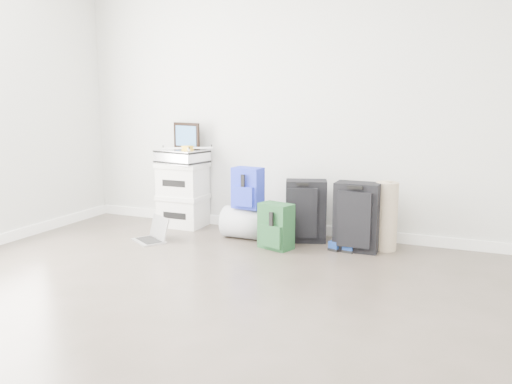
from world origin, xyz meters
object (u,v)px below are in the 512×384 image
at_px(large_suitcase, 306,211).
at_px(carry_on, 357,217).
at_px(duffel_bag, 249,223).
at_px(boxes_stack, 183,194).
at_px(briefcase, 182,156).
at_px(laptop, 153,235).

relative_size(large_suitcase, carry_on, 0.96).
xyz_separation_m(large_suitcase, carry_on, (0.52, -0.13, 0.01)).
height_order(duffel_bag, carry_on, carry_on).
distance_m(boxes_stack, duffel_bag, 0.90).
height_order(duffel_bag, large_suitcase, large_suitcase).
bearing_deg(briefcase, duffel_bag, -1.88).
height_order(boxes_stack, briefcase, briefcase).
height_order(boxes_stack, large_suitcase, boxes_stack).
bearing_deg(laptop, carry_on, 45.67).
relative_size(briefcase, laptop, 1.19).
distance_m(briefcase, carry_on, 1.98).
bearing_deg(briefcase, boxes_stack, 101.91).
height_order(large_suitcase, carry_on, carry_on).
height_order(briefcase, laptop, briefcase).
relative_size(duffel_bag, large_suitcase, 0.84).
height_order(briefcase, duffel_bag, briefcase).
bearing_deg(duffel_bag, large_suitcase, 14.04).
distance_m(duffel_bag, carry_on, 1.07).
relative_size(briefcase, carry_on, 0.78).
bearing_deg(boxes_stack, briefcase, -90.13).
bearing_deg(laptop, boxes_stack, 126.61).
distance_m(briefcase, duffel_bag, 1.06).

